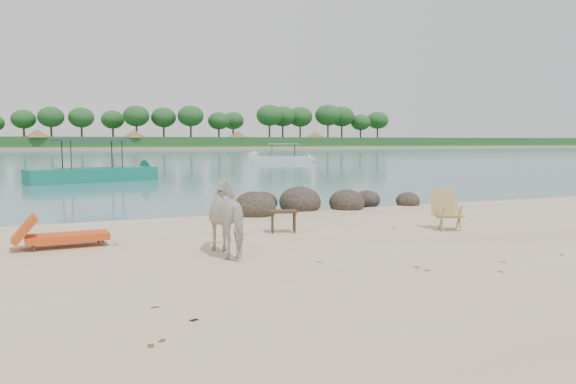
{
  "coord_description": "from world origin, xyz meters",
  "views": [
    {
      "loc": [
        -4.22,
        -9.07,
        2.09
      ],
      "look_at": [
        0.43,
        2.0,
        1.0
      ],
      "focal_mm": 35.0,
      "sensor_mm": 36.0,
      "label": 1
    }
  ],
  "objects_px": {
    "cow": "(232,219)",
    "side_table": "(283,223)",
    "boat_near": "(92,147)",
    "boulders": "(308,204)",
    "deck_chair": "(450,211)",
    "lounge_chair": "(68,234)"
  },
  "relations": [
    {
      "from": "cow",
      "to": "side_table",
      "type": "relative_size",
      "value": 2.61
    },
    {
      "from": "cow",
      "to": "boat_near",
      "type": "relative_size",
      "value": 0.22
    },
    {
      "from": "side_table",
      "to": "boat_near",
      "type": "xyz_separation_m",
      "value": [
        -2.83,
        19.51,
        1.55
      ]
    },
    {
      "from": "boulders",
      "to": "boat_near",
      "type": "xyz_separation_m",
      "value": [
        -5.16,
        15.79,
        1.61
      ]
    },
    {
      "from": "boulders",
      "to": "boat_near",
      "type": "relative_size",
      "value": 0.86
    },
    {
      "from": "boulders",
      "to": "deck_chair",
      "type": "xyz_separation_m",
      "value": [
        1.36,
        -4.93,
        0.28
      ]
    },
    {
      "from": "cow",
      "to": "side_table",
      "type": "distance_m",
      "value": 2.64
    },
    {
      "from": "side_table",
      "to": "deck_chair",
      "type": "relative_size",
      "value": 0.65
    },
    {
      "from": "cow",
      "to": "side_table",
      "type": "xyz_separation_m",
      "value": [
        1.79,
        1.9,
        -0.43
      ]
    },
    {
      "from": "side_table",
      "to": "boulders",
      "type": "bearing_deg",
      "value": 77.22
    },
    {
      "from": "boulders",
      "to": "deck_chair",
      "type": "relative_size",
      "value": 6.77
    },
    {
      "from": "side_table",
      "to": "boat_near",
      "type": "height_order",
      "value": "boat_near"
    },
    {
      "from": "side_table",
      "to": "deck_chair",
      "type": "bearing_deg",
      "value": 1.16
    },
    {
      "from": "lounge_chair",
      "to": "deck_chair",
      "type": "bearing_deg",
      "value": -12.62
    },
    {
      "from": "side_table",
      "to": "lounge_chair",
      "type": "distance_m",
      "value": 4.55
    },
    {
      "from": "lounge_chair",
      "to": "deck_chair",
      "type": "height_order",
      "value": "deck_chair"
    },
    {
      "from": "cow",
      "to": "lounge_chair",
      "type": "xyz_separation_m",
      "value": [
        -2.76,
        1.93,
        -0.39
      ]
    },
    {
      "from": "cow",
      "to": "deck_chair",
      "type": "distance_m",
      "value": 5.53
    },
    {
      "from": "side_table",
      "to": "lounge_chair",
      "type": "relative_size",
      "value": 0.32
    },
    {
      "from": "lounge_chair",
      "to": "boat_near",
      "type": "xyz_separation_m",
      "value": [
        1.73,
        19.49,
        1.52
      ]
    },
    {
      "from": "lounge_chair",
      "to": "boat_near",
      "type": "distance_m",
      "value": 19.62
    },
    {
      "from": "cow",
      "to": "lounge_chair",
      "type": "bearing_deg",
      "value": -40.07
    }
  ]
}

